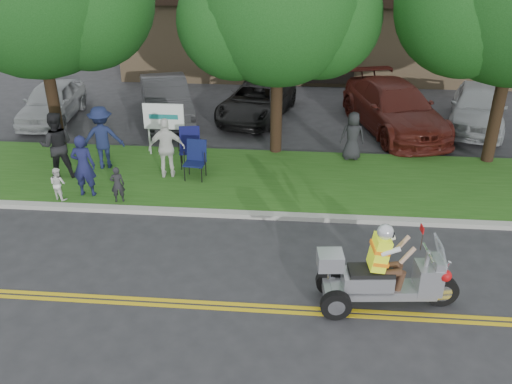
# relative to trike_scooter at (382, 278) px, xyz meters

# --- Properties ---
(ground) EXTENTS (120.00, 120.00, 0.00)m
(ground) POSITION_rel_trike_scooter_xyz_m (-2.91, 0.19, -0.63)
(ground) COLOR #28282B
(ground) RESTS_ON ground
(centerline_near) EXTENTS (60.00, 0.10, 0.01)m
(centerline_near) POSITION_rel_trike_scooter_xyz_m (-2.91, -0.39, -0.63)
(centerline_near) COLOR gold
(centerline_near) RESTS_ON ground
(centerline_far) EXTENTS (60.00, 0.10, 0.01)m
(centerline_far) POSITION_rel_trike_scooter_xyz_m (-2.91, -0.23, -0.63)
(centerline_far) COLOR gold
(centerline_far) RESTS_ON ground
(curb) EXTENTS (60.00, 0.25, 0.12)m
(curb) POSITION_rel_trike_scooter_xyz_m (-2.91, 3.24, -0.57)
(curb) COLOR #A8A89E
(curb) RESTS_ON ground
(grass_verge) EXTENTS (60.00, 4.00, 0.10)m
(grass_verge) POSITION_rel_trike_scooter_xyz_m (-2.91, 5.39, -0.58)
(grass_verge) COLOR #225115
(grass_verge) RESTS_ON ground
(commercial_building) EXTENTS (18.00, 8.20, 4.00)m
(commercial_building) POSITION_rel_trike_scooter_xyz_m (-0.91, 19.17, 1.38)
(commercial_building) COLOR #9E7F5B
(commercial_building) RESTS_ON ground
(tree_mid) EXTENTS (5.88, 4.80, 7.05)m
(tree_mid) POSITION_rel_trike_scooter_xyz_m (-2.36, 7.42, 3.80)
(tree_mid) COLOR #332114
(tree_mid) RESTS_ON ground
(business_sign) EXTENTS (1.25, 0.06, 1.75)m
(business_sign) POSITION_rel_trike_scooter_xyz_m (-5.81, 6.79, 0.62)
(business_sign) COLOR silver
(business_sign) RESTS_ON ground
(trike_scooter) EXTENTS (2.78, 0.97, 1.82)m
(trike_scooter) POSITION_rel_trike_scooter_xyz_m (0.00, 0.00, 0.00)
(trike_scooter) COLOR black
(trike_scooter) RESTS_ON ground
(lawn_chair_a) EXTENTS (0.62, 0.64, 1.08)m
(lawn_chair_a) POSITION_rel_trike_scooter_xyz_m (-4.57, 5.26, 0.08)
(lawn_chair_a) COLOR black
(lawn_chair_a) RESTS_ON grass_verge
(lawn_chair_b) EXTENTS (0.70, 0.72, 1.15)m
(lawn_chair_b) POSITION_rel_trike_scooter_xyz_m (-4.90, 6.10, 0.12)
(lawn_chair_b) COLOR black
(lawn_chair_b) RESTS_ON grass_verge
(spectator_adult_left) EXTENTS (0.64, 0.43, 1.70)m
(spectator_adult_left) POSITION_rel_trike_scooter_xyz_m (-7.28, 3.89, 0.32)
(spectator_adult_left) COLOR #181B43
(spectator_adult_left) RESTS_ON grass_verge
(spectator_adult_mid) EXTENTS (1.09, 0.95, 1.91)m
(spectator_adult_mid) POSITION_rel_trike_scooter_xyz_m (-8.44, 4.96, 0.43)
(spectator_adult_mid) COLOR black
(spectator_adult_mid) RESTS_ON grass_verge
(spectator_adult_right) EXTENTS (1.08, 0.59, 1.74)m
(spectator_adult_right) POSITION_rel_trike_scooter_xyz_m (-5.37, 5.23, 0.34)
(spectator_adult_right) COLOR white
(spectator_adult_right) RESTS_ON grass_verge
(spectator_chair_a) EXTENTS (1.34, 0.96, 1.86)m
(spectator_chair_a) POSITION_rel_trike_scooter_xyz_m (-7.39, 5.70, 0.40)
(spectator_chair_a) COLOR #182045
(spectator_chair_a) RESTS_ON grass_verge
(spectator_chair_b) EXTENTS (0.75, 0.52, 1.49)m
(spectator_chair_b) POSITION_rel_trike_scooter_xyz_m (-0.07, 6.95, 0.21)
(spectator_chair_b) COLOR black
(spectator_chair_b) RESTS_ON grass_verge
(child_left) EXTENTS (0.41, 0.33, 0.98)m
(child_left) POSITION_rel_trike_scooter_xyz_m (-6.31, 3.59, -0.04)
(child_left) COLOR black
(child_left) RESTS_ON grass_verge
(child_right) EXTENTS (0.53, 0.48, 0.89)m
(child_right) POSITION_rel_trike_scooter_xyz_m (-7.91, 3.59, -0.08)
(child_right) COLOR white
(child_right) RESTS_ON grass_verge
(parked_car_far_left) EXTENTS (1.97, 4.21, 1.39)m
(parked_car_far_left) POSITION_rel_trike_scooter_xyz_m (-10.81, 9.92, 0.06)
(parked_car_far_left) COLOR #989A9E
(parked_car_far_left) RESTS_ON ground
(parked_car_left) EXTENTS (3.03, 4.87, 1.52)m
(parked_car_left) POSITION_rel_trike_scooter_xyz_m (-6.66, 10.41, 0.12)
(parked_car_left) COLOR #2E2E30
(parked_car_left) RESTS_ON ground
(parked_car_mid) EXTENTS (3.04, 4.94, 1.28)m
(parked_car_mid) POSITION_rel_trike_scooter_xyz_m (-3.32, 10.82, 0.00)
(parked_car_mid) COLOR black
(parked_car_mid) RESTS_ON ground
(parked_car_right) EXTENTS (3.78, 6.04, 1.63)m
(parked_car_right) POSITION_rel_trike_scooter_xyz_m (1.59, 9.92, 0.18)
(parked_car_right) COLOR #4A1711
(parked_car_right) RESTS_ON ground
(parked_car_far_right) EXTENTS (3.06, 4.89, 1.55)m
(parked_car_far_right) POSITION_rel_trike_scooter_xyz_m (4.58, 10.41, 0.14)
(parked_car_far_right) COLOR #9FA2A6
(parked_car_far_right) RESTS_ON ground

